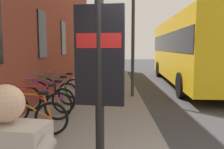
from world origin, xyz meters
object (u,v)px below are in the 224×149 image
at_px(bicycle_nearest_sign, 60,87).
at_px(pedestrian_near_bus, 107,69).
at_px(bicycle_far_end, 47,99).
at_px(pedestrian_by_facade, 90,71).
at_px(transit_info_sign, 100,70).
at_px(street_lamp, 133,8).
at_px(bicycle_leaning_wall, 37,107).
at_px(pedestrian_crossing_street, 110,65).
at_px(bicycle_under_window, 54,92).
at_px(city_bus, 191,48).
at_px(bicycle_mid_rack, 27,117).

bearing_deg(bicycle_nearest_sign, pedestrian_near_bus, -63.78).
distance_m(bicycle_far_end, pedestrian_by_facade, 2.08).
xyz_separation_m(bicycle_far_end, pedestrian_near_bus, (2.71, -1.64, 0.61)).
bearing_deg(bicycle_far_end, pedestrian_near_bus, -31.24).
distance_m(bicycle_nearest_sign, transit_info_sign, 6.29).
bearing_deg(bicycle_far_end, street_lamp, -49.63).
bearing_deg(pedestrian_by_facade, bicycle_leaning_wall, 157.67).
relative_size(bicycle_far_end, transit_info_sign, 0.72).
relative_size(bicycle_far_end, pedestrian_crossing_street, 1.02).
relative_size(bicycle_leaning_wall, bicycle_nearest_sign, 0.96).
height_order(bicycle_nearest_sign, pedestrian_by_facade, pedestrian_by_facade).
height_order(bicycle_leaning_wall, transit_info_sign, transit_info_sign).
xyz_separation_m(bicycle_far_end, bicycle_under_window, (0.99, 0.05, 0.00)).
bearing_deg(city_bus, pedestrian_by_facade, 130.40).
bearing_deg(transit_info_sign, pedestrian_by_facade, 6.56).
xyz_separation_m(transit_info_sign, street_lamp, (6.26, -0.88, 1.66)).
height_order(bicycle_mid_rack, bicycle_nearest_sign, same).
height_order(city_bus, pedestrian_near_bus, city_bus).
bearing_deg(pedestrian_by_facade, bicycle_nearest_sign, 78.19).
distance_m(bicycle_nearest_sign, pedestrian_crossing_street, 3.10).
distance_m(pedestrian_near_bus, pedestrian_by_facade, 1.20).
bearing_deg(transit_info_sign, bicycle_mid_rack, 36.69).
relative_size(bicycle_far_end, pedestrian_near_bus, 1.06).
bearing_deg(transit_info_sign, pedestrian_near_bus, 0.77).
distance_m(bicycle_far_end, bicycle_nearest_sign, 1.89).
bearing_deg(city_bus, bicycle_leaning_wall, 138.64).
relative_size(bicycle_mid_rack, bicycle_under_window, 1.03).
relative_size(bicycle_mid_rack, street_lamp, 0.32).
bearing_deg(bicycle_nearest_sign, street_lamp, -82.73).
relative_size(bicycle_nearest_sign, city_bus, 0.16).
bearing_deg(pedestrian_near_bus, bicycle_far_end, 148.76).
bearing_deg(bicycle_mid_rack, pedestrian_near_bus, -19.06).
height_order(transit_info_sign, pedestrian_near_bus, transit_info_sign).
distance_m(transit_info_sign, pedestrian_near_bus, 6.77).
xyz_separation_m(bicycle_mid_rack, street_lamp, (4.04, -2.54, 2.87)).
bearing_deg(bicycle_under_window, pedestrian_crossing_street, -27.74).
bearing_deg(bicycle_mid_rack, bicycle_leaning_wall, 4.00).
xyz_separation_m(pedestrian_near_bus, street_lamp, (-0.49, -0.97, 2.26)).
height_order(bicycle_mid_rack, pedestrian_near_bus, pedestrian_near_bus).
bearing_deg(bicycle_leaning_wall, transit_info_sign, -151.08).
relative_size(bicycle_under_window, pedestrian_by_facade, 1.03).
distance_m(city_bus, pedestrian_near_bus, 5.32).
xyz_separation_m(bicycle_far_end, city_bus, (5.77, -5.92, 1.41)).
relative_size(bicycle_under_window, transit_info_sign, 0.72).
relative_size(city_bus, pedestrian_crossing_street, 6.29).
bearing_deg(bicycle_leaning_wall, pedestrian_crossing_street, -17.82).
bearing_deg(transit_info_sign, street_lamp, -8.02).
bearing_deg(city_bus, bicycle_mid_rack, 142.42).
distance_m(bicycle_under_window, transit_info_sign, 5.47).
bearing_deg(bicycle_leaning_wall, city_bus, -41.36).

